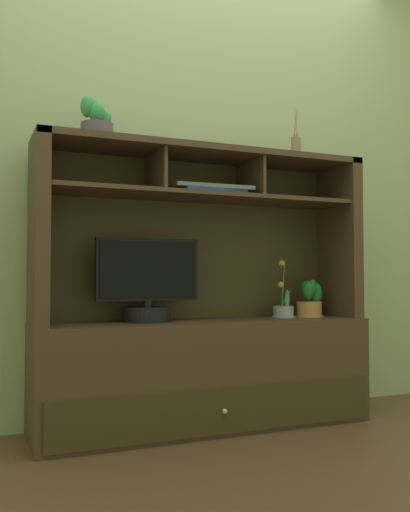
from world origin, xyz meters
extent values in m
cube|color=brown|center=(0.00, 0.00, -0.01)|extent=(6.00, 6.00, 0.02)
cube|color=#A1B47D|center=(0.00, 0.24, 1.40)|extent=(6.00, 0.02, 2.80)
cube|color=#463323|center=(0.00, 0.00, 0.26)|extent=(1.63, 0.41, 0.51)
cube|color=#392F19|center=(0.00, -0.21, 0.12)|extent=(1.56, 0.01, 0.21)
sphere|color=silver|center=(0.00, -0.23, 0.12)|extent=(0.02, 0.02, 0.02)
cube|color=#463323|center=(-0.78, 0.00, 0.93)|extent=(0.06, 0.35, 0.83)
cube|color=#463323|center=(0.78, 0.00, 0.93)|extent=(0.06, 0.35, 0.83)
cube|color=#392F19|center=(0.00, 0.16, 0.91)|extent=(1.57, 0.02, 0.80)
cube|color=#463323|center=(0.00, 0.00, 1.32)|extent=(1.63, 0.35, 0.03)
cube|color=#463323|center=(0.00, 0.00, 1.11)|extent=(1.51, 0.31, 0.02)
cube|color=#463323|center=(-0.25, 0.00, 1.22)|extent=(0.02, 0.30, 0.19)
cube|color=#463323|center=(0.25, 0.00, 1.22)|extent=(0.02, 0.30, 0.19)
cylinder|color=black|center=(-0.28, 0.02, 0.55)|extent=(0.22, 0.22, 0.07)
cylinder|color=black|center=(-0.28, 0.02, 0.60)|extent=(0.04, 0.04, 0.03)
cube|color=black|center=(-0.28, 0.02, 0.76)|extent=(0.49, 0.03, 0.29)
cube|color=black|center=(-0.28, 0.00, 0.76)|extent=(0.46, 0.00, 0.26)
cylinder|color=#899997|center=(0.45, 0.02, 0.54)|extent=(0.11, 0.11, 0.06)
cylinder|color=#899997|center=(0.45, 0.02, 0.52)|extent=(0.12, 0.12, 0.01)
cylinder|color=#4C6B38|center=(0.45, 0.02, 0.68)|extent=(0.01, 0.03, 0.22)
sphere|color=gold|center=(0.44, 0.03, 0.68)|extent=(0.03, 0.03, 0.03)
sphere|color=gold|center=(0.44, 0.02, 0.79)|extent=(0.03, 0.03, 0.03)
ellipsoid|color=#4F9A59|center=(0.47, 0.01, 0.60)|extent=(0.04, 0.05, 0.11)
ellipsoid|color=#4F9A59|center=(0.47, 0.03, 0.60)|extent=(0.05, 0.07, 0.11)
cylinder|color=#B57B43|center=(0.60, 0.01, 0.55)|extent=(0.13, 0.13, 0.08)
cylinder|color=#B57B43|center=(0.60, 0.01, 0.52)|extent=(0.15, 0.15, 0.01)
ellipsoid|color=#1B692B|center=(0.64, 0.01, 0.64)|extent=(0.07, 0.07, 0.11)
ellipsoid|color=#1B692B|center=(0.62, 0.04, 0.62)|extent=(0.05, 0.07, 0.13)
ellipsoid|color=#1B692B|center=(0.58, 0.01, 0.66)|extent=(0.05, 0.05, 0.07)
ellipsoid|color=#1B692B|center=(0.59, -0.01, 0.65)|extent=(0.06, 0.06, 0.10)
ellipsoid|color=#1B692B|center=(0.61, -0.02, 0.67)|extent=(0.04, 0.04, 0.08)
cube|color=navy|center=(0.01, -0.05, 1.13)|extent=(0.32, 0.18, 0.02)
cube|color=slate|center=(0.01, -0.05, 1.15)|extent=(0.40, 0.18, 0.02)
cylinder|color=#856955|center=(0.53, 0.01, 1.40)|extent=(0.05, 0.05, 0.12)
cylinder|color=#856955|center=(0.53, 0.01, 1.47)|extent=(0.02, 0.02, 0.02)
cylinder|color=tan|center=(0.53, 0.01, 1.54)|extent=(0.00, 0.04, 0.16)
cylinder|color=tan|center=(0.53, 0.02, 1.54)|extent=(0.02, 0.02, 0.16)
cylinder|color=tan|center=(0.53, 0.02, 1.54)|extent=(0.03, 0.01, 0.16)
cylinder|color=tan|center=(0.53, 0.02, 1.54)|extent=(0.02, 0.04, 0.16)
cylinder|color=tan|center=(0.53, 0.01, 1.54)|extent=(0.01, 0.02, 0.16)
cylinder|color=tan|center=(0.53, 0.01, 1.54)|extent=(0.03, 0.01, 0.16)
cylinder|color=tan|center=(0.53, 0.01, 1.54)|extent=(0.03, 0.02, 0.16)
cylinder|color=#544C54|center=(-0.53, 0.01, 1.38)|extent=(0.15, 0.15, 0.08)
cylinder|color=#544C54|center=(-0.53, 0.01, 1.34)|extent=(0.17, 0.17, 0.01)
ellipsoid|color=#338F46|center=(-0.50, 0.01, 1.45)|extent=(0.08, 0.05, 0.08)
ellipsoid|color=#338F46|center=(-0.54, 0.04, 1.48)|extent=(0.05, 0.04, 0.11)
ellipsoid|color=#338F46|center=(-0.57, 0.01, 1.49)|extent=(0.06, 0.07, 0.10)
ellipsoid|color=#338F46|center=(-0.53, -0.01, 1.46)|extent=(0.08, 0.07, 0.09)
camera|label=1|loc=(-1.07, -2.51, 0.72)|focal=39.50mm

